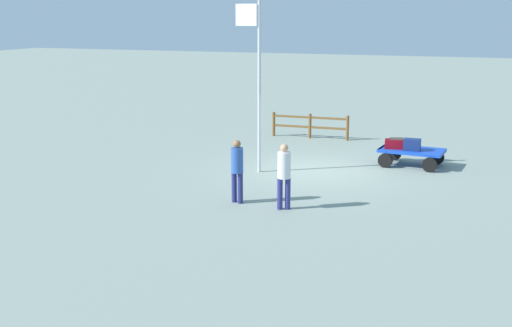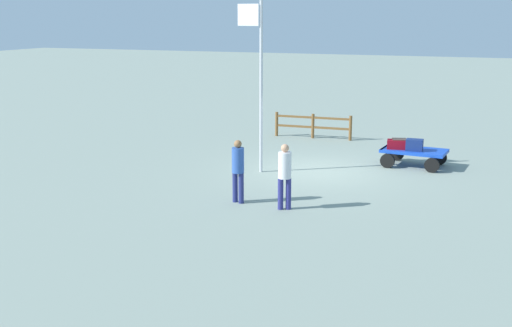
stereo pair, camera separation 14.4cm
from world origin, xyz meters
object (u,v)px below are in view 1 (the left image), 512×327
at_px(worker_lead, 237,167).
at_px(suitcase_dark, 394,144).
at_px(flagpole, 256,73).
at_px(suitcase_navy, 397,143).
at_px(worker_trailing, 284,172).
at_px(luggage_cart, 411,153).
at_px(suitcase_tan, 412,145).

bearing_deg(worker_lead, suitcase_dark, -118.60).
bearing_deg(flagpole, worker_lead, 102.45).
relative_size(suitcase_navy, worker_lead, 0.33).
bearing_deg(suitcase_navy, worker_trailing, 72.48).
xyz_separation_m(luggage_cart, suitcase_tan, (-0.05, 0.22, 0.32)).
xyz_separation_m(suitcase_tan, worker_trailing, (2.41, 5.82, 0.22)).
relative_size(suitcase_navy, suitcase_tan, 1.03).
xyz_separation_m(suitcase_navy, suitcase_tan, (-0.51, 0.20, 0.03)).
relative_size(suitcase_dark, worker_trailing, 0.39).
distance_m(suitcase_navy, worker_trailing, 6.31).
height_order(suitcase_navy, worker_lead, worker_lead).
height_order(suitcase_dark, worker_lead, worker_lead).
height_order(suitcase_tan, worker_trailing, worker_trailing).
xyz_separation_m(luggage_cart, worker_trailing, (2.36, 6.04, 0.55)).
bearing_deg(worker_lead, flagpole, -77.55).
bearing_deg(luggage_cart, worker_trailing, 68.65).
distance_m(suitcase_dark, flagpole, 5.17).
bearing_deg(worker_lead, suitcase_tan, -123.30).
xyz_separation_m(suitcase_navy, worker_trailing, (1.90, 6.02, 0.25)).
bearing_deg(suitcase_dark, suitcase_tan, 170.30).
height_order(suitcase_tan, flagpole, flagpole).
bearing_deg(flagpole, suitcase_navy, -147.72).
xyz_separation_m(suitcase_dark, suitcase_tan, (-0.58, 0.10, 0.04)).
bearing_deg(worker_lead, luggage_cart, -121.96).
height_order(suitcase_tan, worker_lead, worker_lead).
bearing_deg(worker_trailing, suitcase_dark, -107.17).
bearing_deg(suitcase_dark, luggage_cart, -166.91).
bearing_deg(suitcase_tan, worker_lead, 56.70).
distance_m(suitcase_tan, worker_lead, 6.81).
bearing_deg(suitcase_dark, worker_trailing, 72.83).
relative_size(worker_lead, worker_trailing, 0.99).
height_order(suitcase_dark, suitcase_tan, suitcase_tan).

